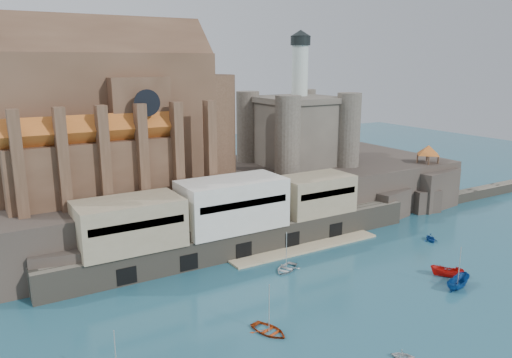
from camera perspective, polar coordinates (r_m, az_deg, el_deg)
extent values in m
plane|color=#1B4A5C|center=(76.68, 12.77, -12.21)|extent=(300.00, 300.00, 0.00)
cube|color=#2A2420|center=(105.40, -2.22, -1.87)|extent=(100.00, 34.00, 10.00)
cube|color=#2A2420|center=(79.23, -21.09, -9.57)|extent=(9.00, 5.00, 6.00)
cube|color=#2A2420|center=(82.97, -10.09, -7.81)|extent=(9.00, 5.00, 6.00)
cube|color=#2A2420|center=(89.95, 0.10, -5.90)|extent=(9.00, 5.00, 6.00)
cube|color=#2A2420|center=(99.37, 8.54, -4.17)|extent=(9.00, 5.00, 6.00)
cube|color=#2A2420|center=(109.92, 15.00, -2.77)|extent=(9.00, 5.00, 6.00)
cube|color=#615B4D|center=(87.96, -1.24, -6.88)|extent=(70.00, 6.00, 4.50)
cube|color=tan|center=(90.35, 5.76, -7.81)|extent=(30.00, 4.00, 0.40)
cube|color=black|center=(77.78, -14.58, -10.64)|extent=(3.00, 0.40, 2.60)
cube|color=black|center=(80.81, -7.70, -9.38)|extent=(3.00, 0.40, 2.60)
cube|color=black|center=(84.91, -1.44, -8.11)|extent=(3.00, 0.40, 2.60)
cube|color=black|center=(89.94, 4.14, -6.89)|extent=(3.00, 0.40, 2.60)
cube|color=black|center=(95.75, 9.07, -5.75)|extent=(3.00, 0.40, 2.60)
cube|color=gray|center=(79.45, -14.29, -4.97)|extent=(16.00, 9.00, 7.50)
cube|color=beige|center=(85.84, -2.76, -2.84)|extent=(18.00, 9.00, 8.50)
cube|color=gray|center=(95.56, 6.79, -1.70)|extent=(14.00, 8.00, 7.00)
cube|color=#4C3423|center=(94.60, -16.93, 6.31)|extent=(38.00, 14.00, 24.00)
cube|color=#4C3423|center=(94.01, -17.44, 13.58)|extent=(38.00, 13.01, 13.01)
cylinder|color=#4C3423|center=(101.14, -6.34, 6.08)|extent=(14.00, 14.00, 20.00)
cube|color=#4C3423|center=(95.89, -14.53, 5.34)|extent=(10.00, 20.00, 20.00)
cube|color=#4C3423|center=(85.66, -17.60, 0.82)|extent=(28.00, 5.00, 10.00)
cube|color=#4C3423|center=(103.93, -20.12, 2.75)|extent=(28.00, 5.00, 10.00)
cube|color=#B5591F|center=(84.55, -17.92, 5.19)|extent=(28.00, 5.66, 5.66)
cube|color=#B5591F|center=(103.01, -20.41, 6.36)|extent=(28.00, 5.66, 5.66)
cylinder|color=black|center=(83.83, -12.35, 8.49)|extent=(4.40, 0.30, 4.40)
cube|color=#4C3423|center=(80.30, -25.56, 1.52)|extent=(1.60, 2.20, 16.00)
cube|color=#4C3423|center=(81.08, -21.21, 2.03)|extent=(1.60, 2.20, 16.00)
cube|color=#4C3423|center=(82.31, -16.98, 2.51)|extent=(1.60, 2.20, 16.00)
cube|color=#4C3423|center=(83.99, -12.88, 2.96)|extent=(1.60, 2.20, 16.00)
cube|color=#4C3423|center=(86.08, -8.96, 3.38)|extent=(1.60, 2.20, 16.00)
cube|color=#4C3423|center=(88.56, -5.25, 3.77)|extent=(1.60, 2.20, 16.00)
cube|color=#4C453C|center=(112.22, 4.67, 5.29)|extent=(16.00, 16.00, 14.00)
cube|color=#4C453C|center=(111.43, 4.75, 9.06)|extent=(17.00, 17.00, 1.20)
cylinder|color=#4C453C|center=(101.04, 3.64, 4.98)|extent=(5.20, 5.20, 16.00)
cylinder|color=#4C453C|center=(110.85, 10.49, 5.53)|extent=(5.20, 5.20, 16.00)
cylinder|color=#4C453C|center=(114.43, -0.94, 5.99)|extent=(5.20, 5.20, 16.00)
cylinder|color=#4C453C|center=(123.18, 5.55, 6.45)|extent=(5.20, 5.20, 16.00)
cylinder|color=silver|center=(113.95, 5.04, 11.96)|extent=(3.60, 3.60, 12.00)
cylinder|color=black|center=(114.00, 5.11, 15.48)|extent=(4.40, 4.40, 2.00)
cone|color=black|center=(114.07, 5.13, 16.29)|extent=(4.60, 4.60, 1.40)
cube|color=#2A2420|center=(121.34, 18.81, -0.87)|extent=(12.00, 10.00, 8.70)
cube|color=#2A2420|center=(116.96, 18.58, -2.31)|extent=(6.00, 5.00, 5.00)
cube|color=#2A2420|center=(126.66, 19.55, -0.98)|extent=(5.00, 4.00, 6.00)
cube|color=#4C3423|center=(120.37, 18.97, 1.21)|extent=(4.20, 4.20, 0.30)
cylinder|color=#4C3423|center=(117.88, 19.11, 1.67)|extent=(0.36, 0.36, 3.20)
cylinder|color=#4C3423|center=(120.33, 20.09, 1.82)|extent=(0.36, 0.36, 3.20)
cylinder|color=#4C3423|center=(119.91, 17.94, 1.95)|extent=(0.36, 0.36, 3.20)
cylinder|color=#4C3423|center=(122.31, 18.93, 2.09)|extent=(0.36, 0.36, 3.20)
pyramid|color=#B5591F|center=(119.62, 19.12, 3.15)|extent=(6.40, 6.40, 2.20)
cube|color=#615B4D|center=(140.13, 25.68, -1.47)|extent=(40.00, 3.00, 2.40)
imported|color=#A4330D|center=(64.42, 1.49, -17.11)|extent=(3.86, 2.04, 5.19)
imported|color=silver|center=(61.95, 16.40, -19.06)|extent=(2.63, 2.61, 2.67)
imported|color=navy|center=(81.02, 22.01, -11.45)|extent=(2.51, 2.47, 5.47)
imported|color=#BB110B|center=(84.36, 20.95, -10.36)|extent=(2.69, 2.69, 5.00)
imported|color=silver|center=(81.38, 3.46, -10.33)|extent=(2.78, 3.82, 5.27)
imported|color=navy|center=(99.05, 19.31, -6.68)|extent=(3.35, 2.87, 3.32)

